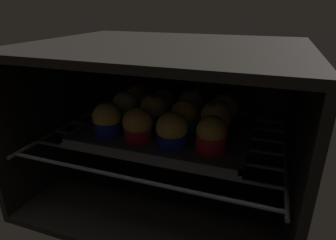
{
  "coord_description": "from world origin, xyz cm",
  "views": [
    {
      "loc": [
        21.91,
        -36.43,
        43.12
      ],
      "look_at": [
        0.0,
        23.75,
        17.29
      ],
      "focal_mm": 30.62,
      "sensor_mm": 36.0,
      "label": 1
    }
  ],
  "objects_px": {
    "muffin_row1_col0": "(125,108)",
    "muffin_row2_col0": "(137,100)",
    "muffin_row1_col1": "(154,111)",
    "muffin_row1_col2": "(184,116)",
    "muffin_row1_col3": "(216,119)",
    "muffin_row0_col1": "(138,125)",
    "muffin_row2_col2": "(191,106)",
    "muffin_row0_col3": "(211,135)",
    "muffin_row2_col3": "(224,110)",
    "muffin_row0_col2": "(172,131)",
    "baking_tray": "(168,130)",
    "muffin_row2_col1": "(163,104)",
    "muffin_row0_col0": "(107,120)"
  },
  "relations": [
    {
      "from": "baking_tray",
      "to": "muffin_row2_col0",
      "type": "distance_m",
      "value": 0.15
    },
    {
      "from": "muffin_row1_col2",
      "to": "muffin_row2_col0",
      "type": "relative_size",
      "value": 1.02
    },
    {
      "from": "muffin_row1_col0",
      "to": "muffin_row2_col0",
      "type": "relative_size",
      "value": 1.07
    },
    {
      "from": "muffin_row2_col2",
      "to": "muffin_row2_col1",
      "type": "bearing_deg",
      "value": 179.01
    },
    {
      "from": "muffin_row0_col1",
      "to": "muffin_row0_col3",
      "type": "xyz_separation_m",
      "value": [
        0.16,
        0.0,
        0.0
      ]
    },
    {
      "from": "muffin_row1_col0",
      "to": "muffin_row1_col3",
      "type": "bearing_deg",
      "value": -0.3
    },
    {
      "from": "muffin_row0_col1",
      "to": "muffin_row2_col0",
      "type": "xyz_separation_m",
      "value": [
        -0.08,
        0.16,
        0.0
      ]
    },
    {
      "from": "muffin_row0_col2",
      "to": "muffin_row2_col1",
      "type": "bearing_deg",
      "value": 116.78
    },
    {
      "from": "muffin_row0_col3",
      "to": "muffin_row0_col1",
      "type": "bearing_deg",
      "value": -179.27
    },
    {
      "from": "muffin_row2_col0",
      "to": "muffin_row1_col1",
      "type": "bearing_deg",
      "value": -42.55
    },
    {
      "from": "muffin_row0_col0",
      "to": "muffin_row1_col0",
      "type": "xyz_separation_m",
      "value": [
        0.0,
        0.08,
        0.0
      ]
    },
    {
      "from": "muffin_row2_col3",
      "to": "muffin_row1_col3",
      "type": "bearing_deg",
      "value": -94.32
    },
    {
      "from": "muffin_row0_col2",
      "to": "muffin_row1_col2",
      "type": "distance_m",
      "value": 0.08
    },
    {
      "from": "muffin_row1_col2",
      "to": "muffin_row1_col3",
      "type": "bearing_deg",
      "value": -0.08
    },
    {
      "from": "muffin_row1_col3",
      "to": "muffin_row1_col1",
      "type": "bearing_deg",
      "value": 179.83
    },
    {
      "from": "muffin_row1_col1",
      "to": "muffin_row2_col3",
      "type": "bearing_deg",
      "value": 25.47
    },
    {
      "from": "baking_tray",
      "to": "muffin_row0_col2",
      "type": "xyz_separation_m",
      "value": [
        0.04,
        -0.08,
        0.04
      ]
    },
    {
      "from": "baking_tray",
      "to": "muffin_row0_col0",
      "type": "relative_size",
      "value": 5.14
    },
    {
      "from": "baking_tray",
      "to": "muffin_row2_col3",
      "type": "distance_m",
      "value": 0.15
    },
    {
      "from": "muffin_row1_col0",
      "to": "muffin_row2_col3",
      "type": "distance_m",
      "value": 0.25
    },
    {
      "from": "muffin_row0_col3",
      "to": "muffin_row2_col0",
      "type": "relative_size",
      "value": 1.01
    },
    {
      "from": "muffin_row1_col1",
      "to": "muffin_row1_col2",
      "type": "bearing_deg",
      "value": -0.25
    },
    {
      "from": "muffin_row0_col2",
      "to": "muffin_row1_col2",
      "type": "relative_size",
      "value": 0.97
    },
    {
      "from": "muffin_row0_col3",
      "to": "muffin_row2_col3",
      "type": "bearing_deg",
      "value": 90.46
    },
    {
      "from": "muffin_row0_col0",
      "to": "muffin_row1_col1",
      "type": "distance_m",
      "value": 0.11
    },
    {
      "from": "muffin_row0_col3",
      "to": "muffin_row1_col2",
      "type": "xyz_separation_m",
      "value": [
        -0.08,
        0.08,
        0.0
      ]
    },
    {
      "from": "muffin_row0_col1",
      "to": "muffin_row2_col3",
      "type": "xyz_separation_m",
      "value": [
        0.16,
        0.16,
        0.0
      ]
    },
    {
      "from": "muffin_row1_col2",
      "to": "muffin_row2_col2",
      "type": "relative_size",
      "value": 0.93
    },
    {
      "from": "baking_tray",
      "to": "muffin_row1_col1",
      "type": "relative_size",
      "value": 4.73
    },
    {
      "from": "muffin_row0_col0",
      "to": "muffin_row2_col2",
      "type": "xyz_separation_m",
      "value": [
        0.16,
        0.16,
        0.0
      ]
    },
    {
      "from": "muffin_row1_col3",
      "to": "muffin_row2_col3",
      "type": "bearing_deg",
      "value": 85.68
    },
    {
      "from": "muffin_row2_col0",
      "to": "muffin_row1_col3",
      "type": "bearing_deg",
      "value": -18.15
    },
    {
      "from": "muffin_row1_col3",
      "to": "muffin_row2_col2",
      "type": "relative_size",
      "value": 1.01
    },
    {
      "from": "muffin_row2_col1",
      "to": "muffin_row2_col2",
      "type": "height_order",
      "value": "muffin_row2_col2"
    },
    {
      "from": "muffin_row1_col3",
      "to": "muffin_row2_col3",
      "type": "relative_size",
      "value": 1.09
    },
    {
      "from": "muffin_row2_col1",
      "to": "muffin_row2_col0",
      "type": "bearing_deg",
      "value": -179.58
    },
    {
      "from": "muffin_row2_col0",
      "to": "muffin_row0_col3",
      "type": "bearing_deg",
      "value": -32.6
    },
    {
      "from": "muffin_row2_col2",
      "to": "muffin_row2_col0",
      "type": "bearing_deg",
      "value": 179.71
    },
    {
      "from": "muffin_row0_col0",
      "to": "muffin_row2_col3",
      "type": "relative_size",
      "value": 1.0
    },
    {
      "from": "muffin_row0_col2",
      "to": "muffin_row1_col0",
      "type": "height_order",
      "value": "muffin_row1_col0"
    },
    {
      "from": "muffin_row0_col3",
      "to": "muffin_row2_col2",
      "type": "bearing_deg",
      "value": 118.9
    },
    {
      "from": "muffin_row1_col3",
      "to": "muffin_row2_col2",
      "type": "xyz_separation_m",
      "value": [
        -0.08,
        0.08,
        -0.0
      ]
    },
    {
      "from": "muffin_row0_col0",
      "to": "muffin_row1_col1",
      "type": "xyz_separation_m",
      "value": [
        0.08,
        0.08,
        0.0
      ]
    },
    {
      "from": "muffin_row1_col1",
      "to": "muffin_row1_col3",
      "type": "height_order",
      "value": "same"
    },
    {
      "from": "muffin_row1_col3",
      "to": "muffin_row0_col1",
      "type": "bearing_deg",
      "value": -152.92
    },
    {
      "from": "muffin_row1_col2",
      "to": "muffin_row2_col3",
      "type": "relative_size",
      "value": 1.0
    },
    {
      "from": "muffin_row0_col0",
      "to": "muffin_row1_col2",
      "type": "xyz_separation_m",
      "value": [
        0.16,
        0.08,
        0.0
      ]
    },
    {
      "from": "muffin_row1_col3",
      "to": "muffin_row2_col1",
      "type": "bearing_deg",
      "value": 153.67
    },
    {
      "from": "muffin_row1_col0",
      "to": "muffin_row2_col2",
      "type": "height_order",
      "value": "muffin_row2_col2"
    },
    {
      "from": "baking_tray",
      "to": "muffin_row2_col2",
      "type": "height_order",
      "value": "muffin_row2_col2"
    }
  ]
}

